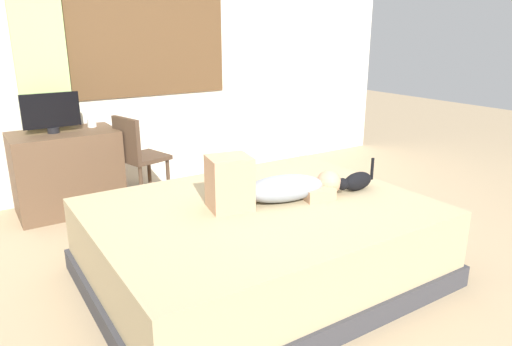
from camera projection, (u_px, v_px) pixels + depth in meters
ground_plane at (276, 271)px, 3.25m from camera, size 16.00×16.00×0.00m
back_wall_with_window at (142, 45)px, 4.73m from camera, size 6.40×0.14×2.90m
bed at (260, 242)px, 3.10m from camera, size 2.16×1.69×0.52m
person_lying at (271, 186)px, 3.04m from camera, size 0.94×0.41×0.34m
cat at (356, 181)px, 3.28m from camera, size 0.36×0.13×0.21m
desk at (67, 172)px, 4.25m from camera, size 0.90×0.56×0.74m
tv_monitor at (51, 112)px, 4.05m from camera, size 0.48×0.10×0.35m
cup at (92, 123)px, 4.35m from camera, size 0.08×0.08×0.08m
chair_by_desk at (137, 154)px, 4.32m from camera, size 0.46×0.46×0.86m
curtain_left at (43, 72)px, 4.19m from camera, size 0.44×0.06×2.49m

